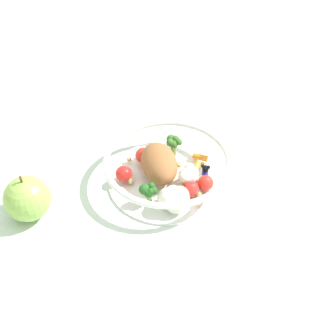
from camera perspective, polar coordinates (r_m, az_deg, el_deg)
ground_plane at (r=0.78m, az=-0.88°, el=-1.11°), size 2.40×2.40×0.00m
food_container at (r=0.75m, az=0.01°, el=-0.50°), size 0.22×0.22×0.06m
loose_apple at (r=0.73m, az=-18.03°, el=-3.85°), size 0.08×0.08×0.09m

